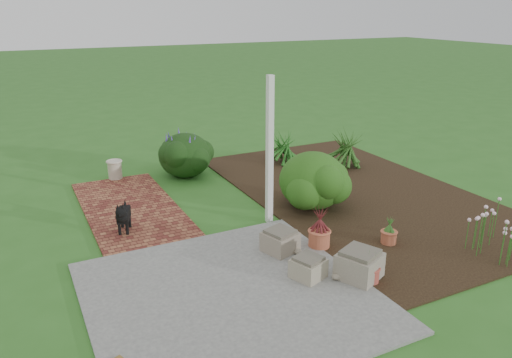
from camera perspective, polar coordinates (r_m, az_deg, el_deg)
name	(u,v)px	position (r m, az deg, el deg)	size (l,w,h in m)	color
ground	(256,227)	(8.42, 0.01, -5.51)	(80.00, 80.00, 0.00)	#2D6720
concrete_patio	(230,295)	(6.55, -2.98, -13.14)	(3.50, 3.50, 0.04)	#62625F
brick_path	(130,208)	(9.43, -14.16, -3.20)	(1.60, 3.50, 0.04)	#5D231D
garden_bed	(358,193)	(10.06, 11.53, -1.58)	(4.00, 7.00, 0.03)	black
veranda_post	(270,152)	(8.19, 1.57, 3.12)	(0.10, 0.10, 2.50)	white
stone_trough_near	(308,268)	(6.86, 5.98, -10.13)	(0.39, 0.39, 0.26)	gray
stone_trough_mid	(359,266)	(6.95, 11.71, -9.67)	(0.51, 0.51, 0.34)	#756B5B
stone_trough_far	(280,242)	(7.50, 2.78, -7.19)	(0.44, 0.44, 0.29)	gray
black_dog	(123,215)	(8.30, -14.95, -3.97)	(0.32, 0.57, 0.51)	black
cream_ceramic_urn	(115,170)	(10.98, -15.83, 1.03)	(0.29, 0.29, 0.38)	#C1B69F
evergreen_shrub	(313,179)	(9.09, 6.53, 0.02)	(1.23, 1.23, 1.05)	#1D3E10
agapanthus_clump_back	(346,146)	(11.48, 10.24, 3.73)	(1.08, 1.08, 0.97)	#133711
agapanthus_clump_front	(282,145)	(11.60, 3.04, 3.85)	(0.95, 0.95, 0.85)	#103A0B
pink_flower_patch	(506,231)	(8.28, 26.71, -5.35)	(1.06, 1.06, 0.68)	#113D0F
terracotta_pot_bronze	(319,238)	(7.72, 7.23, -6.74)	(0.33, 0.33, 0.26)	#B85C3E
terracotta_pot_small_left	(389,237)	(8.05, 14.92, -6.42)	(0.24, 0.24, 0.20)	#B65C3D
terracotta_pot_small_right	(370,274)	(6.94, 12.91, -10.56)	(0.24, 0.24, 0.20)	#A94539
purple_flowering_bush	(185,154)	(10.90, -8.12, 2.84)	(1.14, 1.14, 0.97)	black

